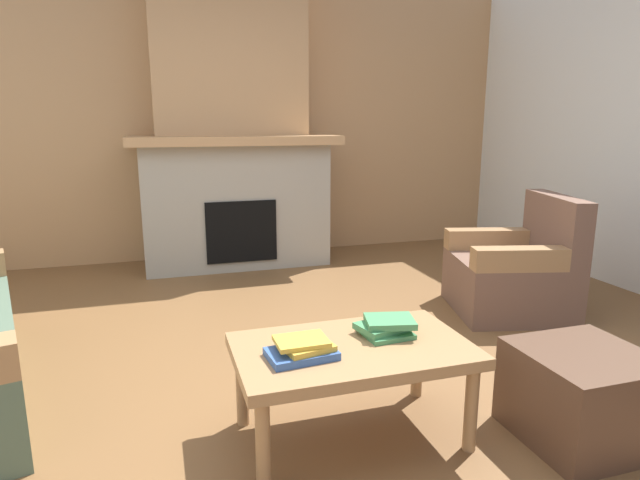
% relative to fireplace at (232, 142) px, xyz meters
% --- Properties ---
extents(ground, '(9.00, 9.00, 0.00)m').
position_rel_fireplace_xyz_m(ground, '(0.00, -2.62, -1.16)').
color(ground, brown).
extents(wall_back_wood_panel, '(6.00, 0.12, 2.70)m').
position_rel_fireplace_xyz_m(wall_back_wood_panel, '(0.00, 0.38, 0.19)').
color(wall_back_wood_panel, tan).
rests_on(wall_back_wood_panel, ground).
extents(fireplace, '(1.90, 0.82, 2.70)m').
position_rel_fireplace_xyz_m(fireplace, '(0.00, 0.00, 0.00)').
color(fireplace, gray).
rests_on(fireplace, ground).
extents(armchair, '(0.93, 0.93, 0.85)m').
position_rel_fireplace_xyz_m(armchair, '(1.72, -2.01, -0.87)').
color(armchair, brown).
rests_on(armchair, ground).
extents(coffee_table, '(1.00, 0.60, 0.43)m').
position_rel_fireplace_xyz_m(coffee_table, '(0.03, -3.15, -0.79)').
color(coffee_table, '#997047').
rests_on(coffee_table, ground).
extents(ottoman, '(0.52, 0.52, 0.40)m').
position_rel_fireplace_xyz_m(ottoman, '(0.98, -3.45, -0.96)').
color(ottoman, '#4C3323').
rests_on(ottoman, ground).
extents(book_stack_near_edge, '(0.29, 0.20, 0.07)m').
position_rel_fireplace_xyz_m(book_stack_near_edge, '(-0.20, -3.20, -0.70)').
color(book_stack_near_edge, '#335699').
rests_on(book_stack_near_edge, coffee_table).
extents(book_stack_center, '(0.27, 0.23, 0.08)m').
position_rel_fireplace_xyz_m(book_stack_center, '(0.22, -3.09, -0.70)').
color(book_stack_center, '#3D7F4C').
rests_on(book_stack_center, coffee_table).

